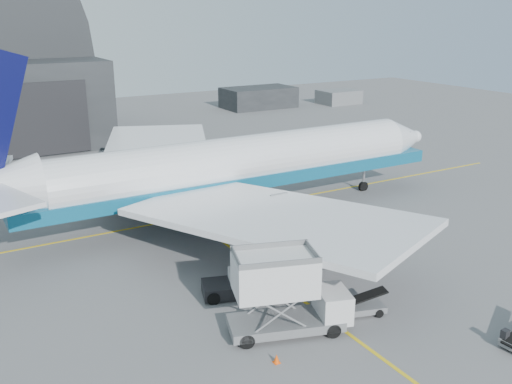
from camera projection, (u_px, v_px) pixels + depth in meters
ground at (316, 310)px, 36.50m from camera, size 200.00×200.00×0.00m
taxi_lines at (226, 244)px, 46.94m from camera, size 80.00×42.12×0.02m
distant_bldg_a at (259, 108)px, 114.06m from camera, size 14.00×8.00×4.00m
distant_bldg_b at (338, 104)px, 118.91m from camera, size 8.00×6.00×2.80m
airliner at (223, 167)px, 51.56m from camera, size 49.15×47.66×17.25m
catering_truck at (285, 294)px, 33.28m from camera, size 7.65×4.70×4.94m
pushback_tug at (233, 286)px, 38.31m from camera, size 4.33×3.27×1.78m
belt_loader_a at (353, 308)px, 35.81m from camera, size 4.27×2.43×1.60m
traffic_cone at (277, 359)px, 30.97m from camera, size 0.36×0.36×0.52m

